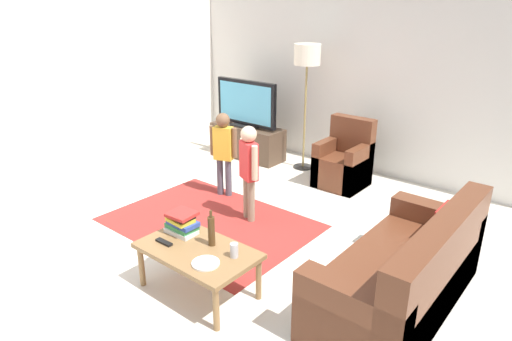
{
  "coord_description": "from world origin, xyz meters",
  "views": [
    {
      "loc": [
        2.84,
        -2.82,
        2.35
      ],
      "look_at": [
        0.0,
        0.6,
        0.65
      ],
      "focal_mm": 31.63,
      "sensor_mm": 36.0,
      "label": 1
    }
  ],
  "objects_px": {
    "tv_stand": "(247,142)",
    "armchair": "(345,164)",
    "couch": "(408,277)",
    "child_center": "(249,165)",
    "child_near_tv": "(223,147)",
    "coffee_table": "(198,254)",
    "soda_can": "(234,250)",
    "tv_remote": "(164,242)",
    "book_stack": "(182,223)",
    "bottle": "(211,231)",
    "floor_lamp": "(307,62)",
    "tv": "(246,104)",
    "plate": "(206,263)"
  },
  "relations": [
    {
      "from": "couch",
      "to": "child_center",
      "type": "height_order",
      "value": "child_center"
    },
    {
      "from": "child_near_tv",
      "to": "bottle",
      "type": "height_order",
      "value": "child_near_tv"
    },
    {
      "from": "plate",
      "to": "tv",
      "type": "bearing_deg",
      "value": 125.97
    },
    {
      "from": "tv_stand",
      "to": "tv_remote",
      "type": "distance_m",
      "value": 3.5
    },
    {
      "from": "floor_lamp",
      "to": "child_center",
      "type": "bearing_deg",
      "value": -75.34
    },
    {
      "from": "floor_lamp",
      "to": "tv_remote",
      "type": "height_order",
      "value": "floor_lamp"
    },
    {
      "from": "coffee_table",
      "to": "tv",
      "type": "bearing_deg",
      "value": 124.21
    },
    {
      "from": "child_near_tv",
      "to": "armchair",
      "type": "bearing_deg",
      "value": 52.02
    },
    {
      "from": "tv",
      "to": "armchair",
      "type": "distance_m",
      "value": 1.83
    },
    {
      "from": "armchair",
      "to": "floor_lamp",
      "type": "distance_m",
      "value": 1.48
    },
    {
      "from": "bottle",
      "to": "child_center",
      "type": "bearing_deg",
      "value": 117.09
    },
    {
      "from": "coffee_table",
      "to": "soda_can",
      "type": "xyz_separation_m",
      "value": [
        0.32,
        0.1,
        0.11
      ]
    },
    {
      "from": "tv_stand",
      "to": "bottle",
      "type": "xyz_separation_m",
      "value": [
        2.03,
        -2.81,
        0.31
      ]
    },
    {
      "from": "book_stack",
      "to": "couch",
      "type": "bearing_deg",
      "value": 25.15
    },
    {
      "from": "child_near_tv",
      "to": "bottle",
      "type": "xyz_separation_m",
      "value": [
        1.28,
        -1.5,
        -0.09
      ]
    },
    {
      "from": "child_near_tv",
      "to": "tv_remote",
      "type": "bearing_deg",
      "value": -61.26
    },
    {
      "from": "plate",
      "to": "child_near_tv",
      "type": "bearing_deg",
      "value": 129.89
    },
    {
      "from": "child_center",
      "to": "coffee_table",
      "type": "bearing_deg",
      "value": -66.91
    },
    {
      "from": "tv",
      "to": "child_near_tv",
      "type": "xyz_separation_m",
      "value": [
        0.75,
        -1.29,
        -0.21
      ]
    },
    {
      "from": "soda_can",
      "to": "tv",
      "type": "bearing_deg",
      "value": 129.28
    },
    {
      "from": "tv_stand",
      "to": "floor_lamp",
      "type": "bearing_deg",
      "value": 9.01
    },
    {
      "from": "tv",
      "to": "plate",
      "type": "height_order",
      "value": "tv"
    },
    {
      "from": "tv_stand",
      "to": "coffee_table",
      "type": "xyz_separation_m",
      "value": [
        1.98,
        -2.93,
        0.13
      ]
    },
    {
      "from": "tv_remote",
      "to": "couch",
      "type": "bearing_deg",
      "value": 30.07
    },
    {
      "from": "tv",
      "to": "bottle",
      "type": "height_order",
      "value": "tv"
    },
    {
      "from": "coffee_table",
      "to": "soda_can",
      "type": "distance_m",
      "value": 0.35
    },
    {
      "from": "tv_remote",
      "to": "tv_stand",
      "type": "bearing_deg",
      "value": 118.13
    },
    {
      "from": "book_stack",
      "to": "coffee_table",
      "type": "bearing_deg",
      "value": -18.5
    },
    {
      "from": "coffee_table",
      "to": "tv_remote",
      "type": "distance_m",
      "value": 0.31
    },
    {
      "from": "couch",
      "to": "child_near_tv",
      "type": "xyz_separation_m",
      "value": [
        -2.67,
        0.71,
        0.35
      ]
    },
    {
      "from": "bottle",
      "to": "soda_can",
      "type": "height_order",
      "value": "bottle"
    },
    {
      "from": "tv",
      "to": "book_stack",
      "type": "xyz_separation_m",
      "value": [
        1.68,
        -2.81,
        -0.33
      ]
    },
    {
      "from": "book_stack",
      "to": "soda_can",
      "type": "xyz_separation_m",
      "value": [
        0.62,
        0.0,
        -0.04
      ]
    },
    {
      "from": "child_center",
      "to": "bottle",
      "type": "xyz_separation_m",
      "value": [
        0.61,
        -1.19,
        -0.1
      ]
    },
    {
      "from": "child_near_tv",
      "to": "plate",
      "type": "height_order",
      "value": "child_near_tv"
    },
    {
      "from": "tv_stand",
      "to": "coffee_table",
      "type": "relative_size",
      "value": 1.2
    },
    {
      "from": "armchair",
      "to": "bottle",
      "type": "relative_size",
      "value": 2.82
    },
    {
      "from": "floor_lamp",
      "to": "plate",
      "type": "bearing_deg",
      "value": -68.8
    },
    {
      "from": "child_near_tv",
      "to": "tv_stand",
      "type": "bearing_deg",
      "value": 119.6
    },
    {
      "from": "child_center",
      "to": "soda_can",
      "type": "xyz_separation_m",
      "value": [
        0.88,
        -1.21,
        -0.18
      ]
    },
    {
      "from": "armchair",
      "to": "book_stack",
      "type": "relative_size",
      "value": 3.08
    },
    {
      "from": "coffee_table",
      "to": "book_stack",
      "type": "xyz_separation_m",
      "value": [
        -0.3,
        0.1,
        0.15
      ]
    },
    {
      "from": "couch",
      "to": "bottle",
      "type": "xyz_separation_m",
      "value": [
        -1.39,
        -0.79,
        0.27
      ]
    },
    {
      "from": "bottle",
      "to": "plate",
      "type": "relative_size",
      "value": 1.45
    },
    {
      "from": "coffee_table",
      "to": "tv_remote",
      "type": "relative_size",
      "value": 5.88
    },
    {
      "from": "couch",
      "to": "child_near_tv",
      "type": "relative_size",
      "value": 1.69
    },
    {
      "from": "floor_lamp",
      "to": "child_near_tv",
      "type": "distance_m",
      "value": 1.73
    },
    {
      "from": "tv_stand",
      "to": "armchair",
      "type": "distance_m",
      "value": 1.74
    },
    {
      "from": "couch",
      "to": "child_center",
      "type": "bearing_deg",
      "value": 168.78
    },
    {
      "from": "tv_stand",
      "to": "child_center",
      "type": "bearing_deg",
      "value": -48.8
    }
  ]
}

